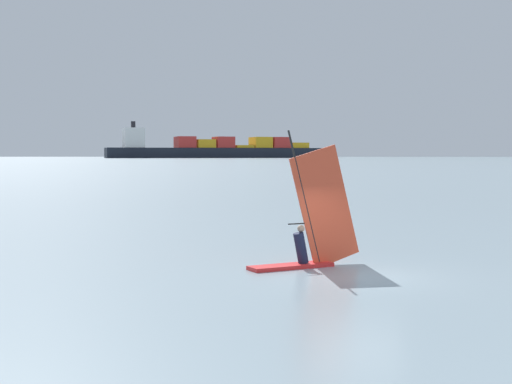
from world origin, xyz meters
The scene contains 4 objects.
ground_plane centered at (0.00, 0.00, 0.00)m, with size 4000.00×4000.00×0.00m, color gray.
windsurfer centered at (-1.50, 1.53, 1.03)m, with size 3.28×2.61×4.28m.
cargo_ship centered at (-151.05, 640.35, 8.55)m, with size 197.66×118.62×33.24m.
distant_headland centered at (234.76, 1456.21, 22.47)m, with size 817.10×454.26×44.94m, color #4C564C.
Camera 1 is at (0.62, -20.40, 3.45)m, focal length 50.64 mm.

